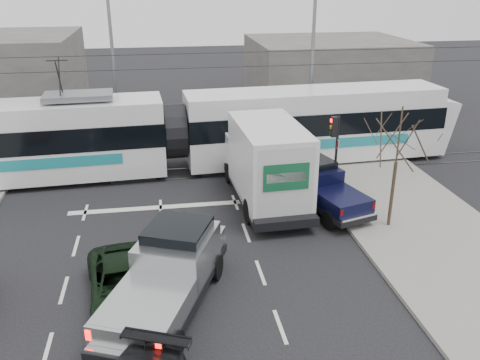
{
  "coord_description": "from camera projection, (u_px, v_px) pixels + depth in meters",
  "views": [
    {
      "loc": [
        -1.46,
        -15.04,
        9.82
      ],
      "look_at": [
        1.66,
        4.3,
        1.8
      ],
      "focal_mm": 38.0,
      "sensor_mm": 36.0,
      "label": 1
    }
  ],
  "objects": [
    {
      "name": "navy_pickup",
      "position": [
        321.0,
        187.0,
        22.51
      ],
      "size": [
        3.12,
        5.23,
        2.08
      ],
      "rotation": [
        0.0,
        0.0,
        0.29
      ],
      "color": "black",
      "rests_on": "ground"
    },
    {
      "name": "green_car",
      "position": [
        124.0,
        284.0,
        16.13
      ],
      "size": [
        2.78,
        4.93,
        1.3
      ],
      "primitive_type": "imported",
      "rotation": [
        0.0,
        0.0,
        0.14
      ],
      "color": "black",
      "rests_on": "ground"
    },
    {
      "name": "rails",
      "position": [
        192.0,
        173.0,
        26.81
      ],
      "size": [
        60.0,
        1.6,
        0.03
      ],
      "primitive_type": "cube",
      "color": "#33302D",
      "rests_on": "ground"
    },
    {
      "name": "bare_tree",
      "position": [
        399.0,
        141.0,
        19.64
      ],
      "size": [
        2.4,
        2.4,
        5.0
      ],
      "color": "#47382B",
      "rests_on": "ground"
    },
    {
      "name": "tram",
      "position": [
        174.0,
        133.0,
        26.33
      ],
      "size": [
        29.49,
        4.56,
        6.0
      ],
      "rotation": [
        0.0,
        0.0,
        0.05
      ],
      "color": "white",
      "rests_on": "ground"
    },
    {
      "name": "sidewalk_right",
      "position": [
        452.0,
        254.0,
        18.97
      ],
      "size": [
        6.0,
        60.0,
        0.15
      ],
      "primitive_type": "cube",
      "color": "gray",
      "rests_on": "ground"
    },
    {
      "name": "building_right",
      "position": [
        329.0,
        72.0,
        40.43
      ],
      "size": [
        12.0,
        10.0,
        5.0
      ],
      "primitive_type": "cube",
      "color": "slate",
      "rests_on": "ground"
    },
    {
      "name": "silver_pickup",
      "position": [
        170.0,
        270.0,
        15.91
      ],
      "size": [
        4.48,
        6.77,
        2.34
      ],
      "rotation": [
        0.0,
        0.0,
        -0.39
      ],
      "color": "black",
      "rests_on": "ground"
    },
    {
      "name": "catenary",
      "position": [
        189.0,
        101.0,
        25.34
      ],
      "size": [
        60.0,
        0.2,
        7.0
      ],
      "color": "black",
      "rests_on": "ground"
    },
    {
      "name": "box_truck",
      "position": [
        265.0,
        163.0,
        22.83
      ],
      "size": [
        2.96,
        7.79,
        3.84
      ],
      "rotation": [
        0.0,
        0.0,
        0.04
      ],
      "color": "black",
      "rests_on": "ground"
    },
    {
      "name": "ground",
      "position": [
        213.0,
        277.0,
        17.67
      ],
      "size": [
        120.0,
        120.0,
        0.0
      ],
      "primitive_type": "plane",
      "color": "black",
      "rests_on": "ground"
    },
    {
      "name": "street_lamp_near",
      "position": [
        309.0,
        60.0,
        29.61
      ],
      "size": [
        2.38,
        0.25,
        9.0
      ],
      "color": "slate",
      "rests_on": "ground"
    },
    {
      "name": "street_lamp_far",
      "position": [
        110.0,
        59.0,
        29.74
      ],
      "size": [
        2.38,
        0.25,
        9.0
      ],
      "color": "slate",
      "rests_on": "ground"
    },
    {
      "name": "traffic_signal",
      "position": [
        335.0,
        137.0,
        23.53
      ],
      "size": [
        0.44,
        0.44,
        3.6
      ],
      "color": "black",
      "rests_on": "ground"
    }
  ]
}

